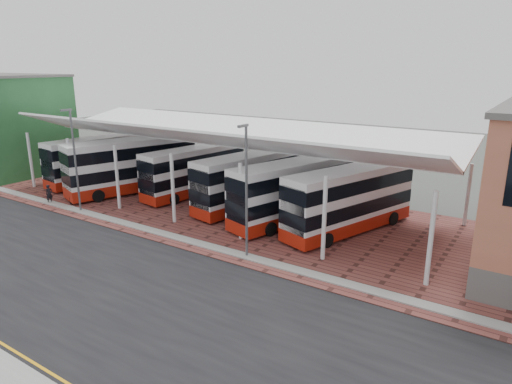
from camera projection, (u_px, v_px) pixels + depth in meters
ground at (147, 290)px, 23.68m from camera, size 140.00×140.00×0.00m
road at (132, 298)px, 22.87m from camera, size 120.00×14.00×0.02m
forecourt at (299, 225)px, 33.05m from camera, size 72.00×16.00×0.06m
north_kerb at (220, 249)px, 28.64m from camera, size 120.00×0.80×0.14m
yellow_line_near at (15, 360)px, 18.05m from camera, size 120.00×0.12×0.01m
yellow_line_far at (22, 356)px, 18.29m from camera, size 120.00×0.12×0.01m
canopy at (218, 135)px, 36.47m from camera, size 37.00×11.63×7.07m
shop_green at (17, 126)px, 47.00m from camera, size 6.40×10.20×10.22m
lamp_west at (75, 158)px, 34.95m from camera, size 0.16×0.90×8.07m
lamp_east at (246, 188)px, 26.47m from camera, size 0.16×0.90×8.07m
bus_0 at (101, 160)px, 44.52m from camera, size 3.76×10.95×4.42m
bus_1 at (132, 166)px, 41.00m from camera, size 6.25×11.86×4.79m
bus_2 at (194, 171)px, 40.22m from camera, size 3.85×10.42×4.20m
bus_3 at (251, 181)px, 36.57m from camera, size 4.44×10.90×4.38m
bus_4 at (295, 192)px, 33.34m from camera, size 5.52×11.14×4.49m
bus_5 at (349, 200)px, 31.31m from camera, size 5.78×10.99×4.44m
pedestrian at (49, 194)px, 37.98m from camera, size 0.40×0.59×1.57m
suitcase at (72, 201)px, 37.81m from camera, size 0.35×0.25×0.60m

